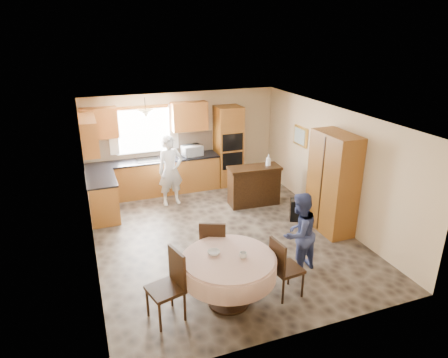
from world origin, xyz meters
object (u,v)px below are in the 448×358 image
chair_left (170,282)px  chair_back (213,245)px  sideboard (254,187)px  cupboard (333,183)px  oven_tower (228,146)px  person_dining (299,233)px  chair_right (283,265)px  dining_table (229,267)px  person_sink (171,171)px

chair_left → chair_back: size_ratio=1.02×
sideboard → cupboard: bearing=-56.9°
oven_tower → person_dining: oven_tower is taller
chair_left → chair_back: (0.92, 0.78, -0.01)m
oven_tower → chair_right: (-0.94, -4.84, -0.51)m
person_dining → oven_tower: bearing=-115.2°
sideboard → chair_back: size_ratio=1.18×
dining_table → chair_left: 0.90m
sideboard → chair_right: (-1.03, -3.37, 0.11)m
oven_tower → cupboard: oven_tower is taller
dining_table → chair_right: chair_right is taller
oven_tower → chair_left: (-2.70, -4.71, -0.46)m
sideboard → dining_table: sideboard is taller
chair_back → chair_right: size_ratio=1.05×
chair_back → person_sink: size_ratio=0.63×
person_sink → chair_right: bearing=-85.9°
dining_table → chair_back: bearing=88.4°
dining_table → chair_left: chair_left is taller
oven_tower → person_sink: bearing=-156.8°
person_sink → sideboard: bearing=-28.2°
cupboard → chair_back: (-2.85, -0.75, -0.46)m
cupboard → dining_table: bearing=-151.7°
chair_back → sideboard: bearing=-103.5°
person_sink → person_dining: size_ratio=1.15×
sideboard → chair_right: bearing=-103.6°
oven_tower → chair_right: 4.95m
chair_back → chair_right: chair_back is taller
cupboard → person_dining: cupboard is taller
oven_tower → chair_back: bearing=-114.3°
sideboard → chair_back: chair_back is taller
dining_table → chair_back: size_ratio=1.37×
oven_tower → person_sink: oven_tower is taller
chair_right → chair_back: bearing=36.3°
person_sink → person_dining: person_sink is taller
chair_left → person_dining: size_ratio=0.74×
sideboard → chair_back: (-1.87, -2.47, 0.14)m
chair_left → person_sink: 4.08m
sideboard → chair_left: size_ratio=1.15×
oven_tower → chair_right: size_ratio=2.11×
dining_table → person_dining: 1.51m
cupboard → chair_right: cupboard is taller
chair_right → sideboard: bearing=-23.5°
sideboard → cupboard: 2.06m
oven_tower → chair_left: size_ratio=1.97×
oven_tower → dining_table: oven_tower is taller
sideboard → person_dining: bearing=-95.5°
cupboard → chair_back: bearing=-165.2°
cupboard → chair_right: size_ratio=2.08×
dining_table → person_dining: (1.45, 0.42, 0.09)m
sideboard → dining_table: 3.77m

